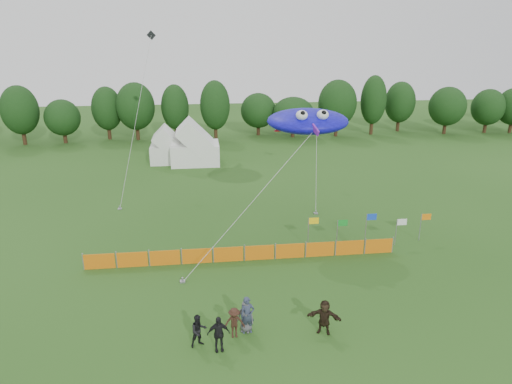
{
  "coord_description": "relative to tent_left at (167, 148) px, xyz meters",
  "views": [
    {
      "loc": [
        -3.01,
        -18.64,
        13.71
      ],
      "look_at": [
        0.0,
        6.0,
        5.2
      ],
      "focal_mm": 32.0,
      "sensor_mm": 36.0,
      "label": 1
    }
  ],
  "objects": [
    {
      "name": "spectator_c",
      "position": [
        5.12,
        -33.11,
        -0.89
      ],
      "size": [
        1.02,
        0.59,
        1.56
      ],
      "primitive_type": "imported",
      "rotation": [
        0.0,
        0.0,
        0.01
      ],
      "color": "#341D15",
      "rests_on": "ground"
    },
    {
      "name": "small_kite_dark",
      "position": [
        -1.56,
        -8.36,
        6.6
      ],
      "size": [
        3.16,
        11.27,
        14.25
      ],
      "color": "black",
      "rests_on": "ground"
    },
    {
      "name": "flag_row",
      "position": [
        15.07,
        -23.88,
        -0.3
      ],
      "size": [
        8.73,
        0.7,
        2.22
      ],
      "color": "gray",
      "rests_on": "ground"
    },
    {
      "name": "barrier_fence",
      "position": [
        6.32,
        -25.33,
        -1.17
      ],
      "size": [
        19.9,
        0.06,
        1.0
      ],
      "color": "#D3660B",
      "rests_on": "ground"
    },
    {
      "name": "spectator_a",
      "position": [
        5.77,
        -32.82,
        -0.72
      ],
      "size": [
        0.75,
        0.54,
        1.91
      ],
      "primitive_type": "imported",
      "rotation": [
        0.0,
        0.0,
        0.12
      ],
      "color": "#2D344B",
      "rests_on": "ground"
    },
    {
      "name": "stingray_kite",
      "position": [
        11.24,
        -20.66,
        6.48
      ],
      "size": [
        11.85,
        14.18,
        9.19
      ],
      "color": "#150FDD",
      "rests_on": "ground"
    },
    {
      "name": "ground",
      "position": [
        6.91,
        -32.95,
        -1.67
      ],
      "size": [
        160.0,
        160.0,
        0.0
      ],
      "primitive_type": "plane",
      "color": "#234C16",
      "rests_on": "ground"
    },
    {
      "name": "spectator_b",
      "position": [
        3.43,
        -33.55,
        -0.86
      ],
      "size": [
        0.96,
        0.86,
        1.62
      ],
      "primitive_type": "imported",
      "rotation": [
        0.0,
        0.0,
        0.38
      ],
      "color": "black",
      "rests_on": "ground"
    },
    {
      "name": "spectator_f",
      "position": [
        9.45,
        -33.31,
        -0.78
      ],
      "size": [
        1.72,
        1.09,
        1.77
      ],
      "primitive_type": "imported",
      "rotation": [
        0.0,
        0.0,
        -0.38
      ],
      "color": "black",
      "rests_on": "ground"
    },
    {
      "name": "spectator_d",
      "position": [
        4.32,
        -34.0,
        -0.79
      ],
      "size": [
        1.06,
        0.5,
        1.77
      ],
      "primitive_type": "imported",
      "rotation": [
        0.0,
        0.0,
        0.06
      ],
      "color": "black",
      "rests_on": "ground"
    },
    {
      "name": "treeline",
      "position": [
        8.51,
        11.98,
        2.51
      ],
      "size": [
        104.57,
        8.78,
        8.36
      ],
      "color": "#382314",
      "rests_on": "ground"
    },
    {
      "name": "tent_left",
      "position": [
        0.0,
        0.0,
        0.0
      ],
      "size": [
        3.75,
        3.75,
        3.31
      ],
      "color": "silver",
      "rests_on": "ground"
    },
    {
      "name": "small_kite_white",
      "position": [
        14.39,
        -11.58,
        2.57
      ],
      "size": [
        2.87,
        9.55,
        6.71
      ],
      "color": "white",
      "rests_on": "ground"
    },
    {
      "name": "tent_right",
      "position": [
        3.16,
        -1.05,
        0.26
      ],
      "size": [
        5.41,
        4.33,
        3.82
      ],
      "color": "white",
      "rests_on": "ground"
    },
    {
      "name": "spectator_e",
      "position": [
        5.7,
        -32.69,
        -0.84
      ],
      "size": [
        0.96,
        0.82,
        1.66
      ],
      "primitive_type": "imported",
      "rotation": [
        0.0,
        0.0,
        -0.43
      ],
      "color": "#4D4D52",
      "rests_on": "ground"
    }
  ]
}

